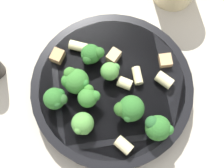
{
  "coord_description": "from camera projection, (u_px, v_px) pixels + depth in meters",
  "views": [
    {
      "loc": [
        -0.04,
        0.15,
        0.51
      ],
      "look_at": [
        0.0,
        0.0,
        0.05
      ],
      "focal_mm": 50.0,
      "sensor_mm": 36.0,
      "label": 1
    }
  ],
  "objects": [
    {
      "name": "ground_plane",
      "position": [
        112.0,
        92.0,
        0.53
      ],
      "size": [
        2.0,
        2.0,
        0.0
      ],
      "primitive_type": "plane",
      "color": "#BCB29E"
    },
    {
      "name": "pasta_bowl",
      "position": [
        112.0,
        89.0,
        0.51
      ],
      "size": [
        0.26,
        0.26,
        0.04
      ],
      "color": "black",
      "rests_on": "ground_plane"
    },
    {
      "name": "broccoli_floret_0",
      "position": [
        75.0,
        81.0,
        0.47
      ],
      "size": [
        0.04,
        0.04,
        0.04
      ],
      "color": "#93B766",
      "rests_on": "pasta_bowl"
    },
    {
      "name": "broccoli_floret_1",
      "position": [
        158.0,
        128.0,
        0.45
      ],
      "size": [
        0.04,
        0.04,
        0.04
      ],
      "color": "#93B766",
      "rests_on": "pasta_bowl"
    },
    {
      "name": "broccoli_floret_2",
      "position": [
        111.0,
        71.0,
        0.48
      ],
      "size": [
        0.03,
        0.03,
        0.04
      ],
      "color": "#93B766",
      "rests_on": "pasta_bowl"
    },
    {
      "name": "broccoli_floret_3",
      "position": [
        56.0,
        99.0,
        0.47
      ],
      "size": [
        0.04,
        0.03,
        0.04
      ],
      "color": "#93B766",
      "rests_on": "pasta_bowl"
    },
    {
      "name": "broccoli_floret_4",
      "position": [
        89.0,
        97.0,
        0.47
      ],
      "size": [
        0.03,
        0.03,
        0.04
      ],
      "color": "#84AD60",
      "rests_on": "pasta_bowl"
    },
    {
      "name": "broccoli_floret_5",
      "position": [
        91.0,
        54.0,
        0.49
      ],
      "size": [
        0.04,
        0.04,
        0.04
      ],
      "color": "#93B766",
      "rests_on": "pasta_bowl"
    },
    {
      "name": "broccoli_floret_6",
      "position": [
        130.0,
        109.0,
        0.46
      ],
      "size": [
        0.04,
        0.04,
        0.05
      ],
      "color": "#93B766",
      "rests_on": "pasta_bowl"
    },
    {
      "name": "broccoli_floret_7",
      "position": [
        83.0,
        124.0,
        0.46
      ],
      "size": [
        0.03,
        0.03,
        0.04
      ],
      "color": "#93B766",
      "rests_on": "pasta_bowl"
    },
    {
      "name": "rigatoni_0",
      "position": [
        164.0,
        80.0,
        0.49
      ],
      "size": [
        0.03,
        0.03,
        0.02
      ],
      "primitive_type": "cylinder",
      "rotation": [
        1.57,
        0.0,
        1.14
      ],
      "color": "beige",
      "rests_on": "pasta_bowl"
    },
    {
      "name": "rigatoni_1",
      "position": [
        125.0,
        83.0,
        0.49
      ],
      "size": [
        0.02,
        0.02,
        0.02
      ],
      "primitive_type": "cylinder",
      "rotation": [
        1.57,
        0.0,
        1.41
      ],
      "color": "beige",
      "rests_on": "pasta_bowl"
    },
    {
      "name": "rigatoni_2",
      "position": [
        124.0,
        145.0,
        0.46
      ],
      "size": [
        0.03,
        0.03,
        0.02
      ],
      "primitive_type": "cylinder",
      "rotation": [
        1.57,
        0.0,
        1.1
      ],
      "color": "beige",
      "rests_on": "pasta_bowl"
    },
    {
      "name": "rigatoni_3",
      "position": [
        137.0,
        76.0,
        0.5
      ],
      "size": [
        0.02,
        0.03,
        0.01
      ],
      "primitive_type": "cylinder",
      "rotation": [
        1.57,
        0.0,
        0.42
      ],
      "color": "beige",
      "rests_on": "pasta_bowl"
    },
    {
      "name": "rigatoni_4",
      "position": [
        78.0,
        46.0,
        0.51
      ],
      "size": [
        0.03,
        0.02,
        0.02
      ],
      "primitive_type": "cylinder",
      "rotation": [
        1.57,
        0.0,
        1.55
      ],
      "color": "beige",
      "rests_on": "pasta_bowl"
    },
    {
      "name": "chicken_chunk_0",
      "position": [
        58.0,
        56.0,
        0.51
      ],
      "size": [
        0.02,
        0.02,
        0.01
      ],
      "primitive_type": "cube",
      "rotation": [
        0.0,
        0.0,
        1.42
      ],
      "color": "tan",
      "rests_on": "pasta_bowl"
    },
    {
      "name": "chicken_chunk_1",
      "position": [
        114.0,
        56.0,
        0.5
      ],
      "size": [
        0.02,
        0.03,
        0.02
      ],
      "primitive_type": "cube",
      "rotation": [
        0.0,
        0.0,
        1.21
      ],
      "color": "tan",
      "rests_on": "pasta_bowl"
    },
    {
      "name": "chicken_chunk_2",
      "position": [
        165.0,
        60.0,
        0.5
      ],
      "size": [
        0.03,
        0.03,
        0.01
      ],
      "primitive_type": "cube",
      "rotation": [
        0.0,
        0.0,
        1.94
      ],
      "color": "tan",
      "rests_on": "pasta_bowl"
    }
  ]
}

